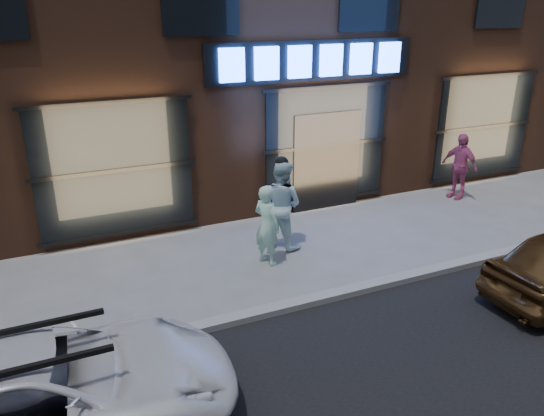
{
  "coord_description": "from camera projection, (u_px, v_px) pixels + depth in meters",
  "views": [
    {
      "loc": [
        -6.3,
        -6.93,
        4.85
      ],
      "look_at": [
        -2.49,
        1.6,
        1.2
      ],
      "focal_mm": 35.0,
      "sensor_mm": 36.0,
      "label": 1
    }
  ],
  "objects": [
    {
      "name": "ground",
      "position": [
        426.0,
        275.0,
        10.05
      ],
      "size": [
        90.0,
        90.0,
        0.0
      ],
      "primitive_type": "plane",
      "color": "slate",
      "rests_on": "ground"
    },
    {
      "name": "curb",
      "position": [
        426.0,
        273.0,
        10.03
      ],
      "size": [
        60.0,
        0.25,
        0.12
      ],
      "primitive_type": "cube",
      "color": "gray",
      "rests_on": "ground"
    },
    {
      "name": "man_bowtie",
      "position": [
        267.0,
        225.0,
        10.24
      ],
      "size": [
        0.6,
        0.7,
        1.62
      ],
      "primitive_type": "imported",
      "rotation": [
        0.0,
        0.0,
        2.0
      ],
      "color": "#B2EAD3",
      "rests_on": "ground"
    },
    {
      "name": "man_cap",
      "position": [
        282.0,
        204.0,
        10.94
      ],
      "size": [
        1.07,
        1.15,
        1.87
      ],
      "primitive_type": "imported",
      "rotation": [
        0.0,
        0.0,
        2.11
      ],
      "color": "white",
      "rests_on": "ground"
    },
    {
      "name": "passerby",
      "position": [
        459.0,
        166.0,
        13.75
      ],
      "size": [
        0.65,
        1.08,
        1.72
      ],
      "primitive_type": "imported",
      "rotation": [
        0.0,
        0.0,
        -1.32
      ],
      "color": "#C95283",
      "rests_on": "ground"
    },
    {
      "name": "white_suv",
      "position": [
        44.0,
        394.0,
        6.11
      ],
      "size": [
        4.65,
        2.4,
        1.25
      ],
      "primitive_type": "imported",
      "rotation": [
        0.0,
        0.0,
        1.5
      ],
      "color": "white",
      "rests_on": "ground"
    }
  ]
}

